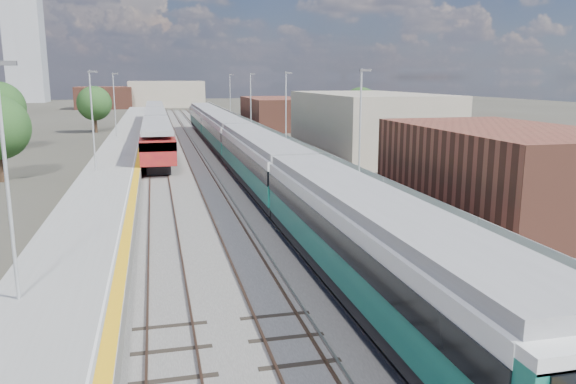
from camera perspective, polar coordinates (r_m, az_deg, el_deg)
name	(u,v)px	position (r m, az deg, el deg)	size (l,w,h in m)	color
ground	(210,153)	(61.33, -7.96, 3.96)	(320.00, 320.00, 0.00)	#47443A
ballast_bed	(187,150)	(63.64, -10.20, 4.19)	(10.50, 155.00, 0.06)	#565451
tracks	(192,148)	(65.32, -9.76, 4.46)	(8.96, 160.00, 0.17)	#4C3323
platform_right	(254,144)	(64.42, -3.49, 4.89)	(4.70, 155.00, 8.52)	slate
platform_left	(124,148)	(63.56, -16.36, 4.34)	(4.30, 155.00, 8.52)	slate
buildings	(100,66)	(149.68, -18.56, 12.02)	(72.00, 185.50, 40.00)	brown
green_train	(239,142)	(50.05, -5.05, 5.04)	(3.04, 84.42, 3.34)	black
red_train	(156,123)	(75.05, -13.29, 6.83)	(2.95, 59.71, 3.72)	black
tree_c	(94,103)	(87.70, -19.08, 8.51)	(5.00, 5.00, 6.78)	#382619
tree_d	(361,107)	(74.62, 7.38, 8.60)	(4.99, 4.99, 6.76)	#382619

